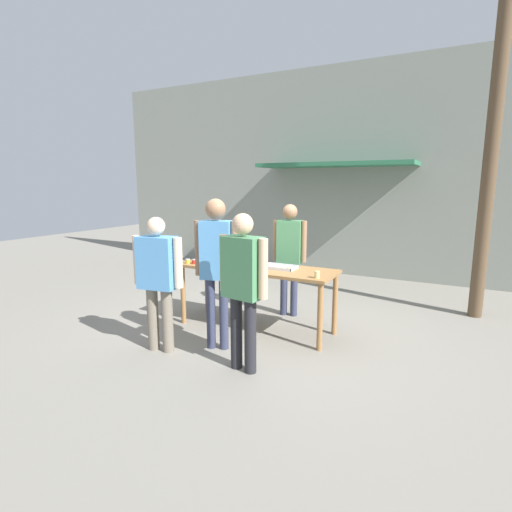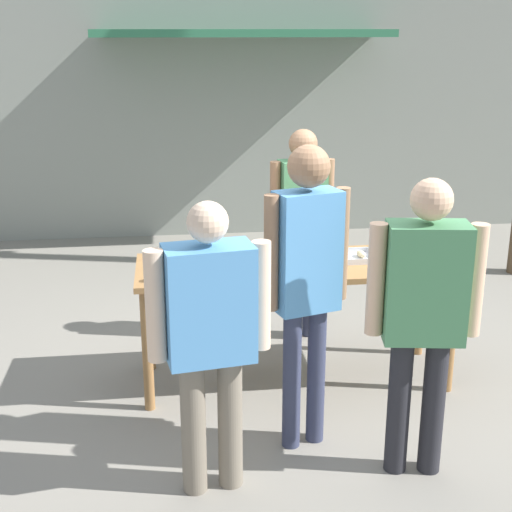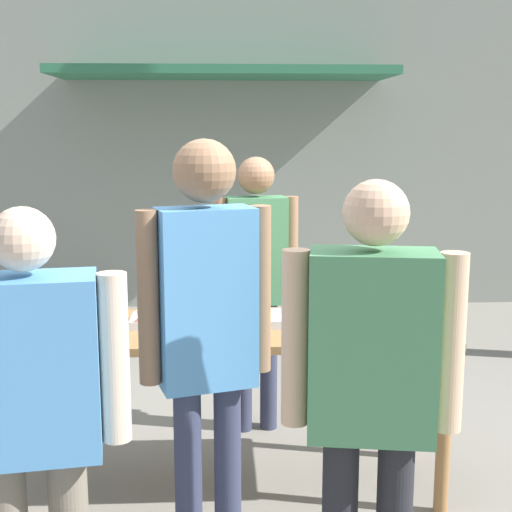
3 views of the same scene
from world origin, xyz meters
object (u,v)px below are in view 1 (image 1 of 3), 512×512
beer_cup (317,275)px  person_server_behind_table (289,249)px  condiment_jar_mustard (188,261)px  person_customer_holding_hotdog (158,274)px  person_customer_with_cup (243,279)px  utility_pole (496,105)px  food_tray_sausages (240,263)px  condiment_jar_ketchup (194,262)px  food_tray_buns (280,267)px  person_customer_waiting_in_line (216,259)px

beer_cup → person_server_behind_table: person_server_behind_table is taller
condiment_jar_mustard → person_customer_holding_hotdog: person_customer_holding_hotdog is taller
person_customer_holding_hotdog → person_customer_with_cup: person_customer_with_cup is taller
beer_cup → person_server_behind_table: 1.28m
beer_cup → person_customer_holding_hotdog: bearing=-149.9°
condiment_jar_mustard → utility_pole: (3.71, 2.31, 2.18)m
condiment_jar_mustard → beer_cup: beer_cup is taller
food_tray_sausages → person_server_behind_table: (0.45, 0.70, 0.14)m
condiment_jar_ketchup → beer_cup: (1.85, -0.02, 0.01)m
food_tray_buns → condiment_jar_ketchup: 1.25m
food_tray_sausages → person_customer_holding_hotdog: (-0.40, -1.26, 0.06)m
food_tray_buns → person_customer_with_cup: person_customer_with_cup is taller
food_tray_buns → person_customer_waiting_in_line: (-0.44, -0.88, 0.23)m
condiment_jar_mustard → person_customer_with_cup: bearing=-32.8°
condiment_jar_ketchup → person_customer_with_cup: person_customer_with_cup is taller
person_customer_holding_hotdog → condiment_jar_ketchup: bearing=-87.2°
beer_cup → utility_pole: (1.77, 2.31, 2.17)m
person_customer_waiting_in_line → utility_pole: bearing=-151.1°
person_server_behind_table → person_customer_waiting_in_line: 1.60m
condiment_jar_mustard → person_customer_with_cup: person_customer_with_cup is taller
food_tray_sausages → person_customer_holding_hotdog: size_ratio=0.27×
condiment_jar_mustard → person_customer_waiting_in_line: (0.88, -0.58, 0.21)m
condiment_jar_mustard → person_customer_waiting_in_line: 1.07m
person_customer_holding_hotdog → person_customer_waiting_in_line: (0.58, 0.38, 0.17)m
food_tray_sausages → condiment_jar_mustard: (-0.69, -0.30, 0.02)m
person_server_behind_table → person_customer_with_cup: person_customer_with_cup is taller
person_server_behind_table → utility_pole: size_ratio=0.29×
person_customer_with_cup → person_customer_waiting_in_line: person_customer_waiting_in_line is taller
condiment_jar_mustard → person_customer_with_cup: (1.45, -0.94, 0.10)m
person_customer_with_cup → person_server_behind_table: bearing=-72.3°
food_tray_sausages → person_customer_holding_hotdog: 1.32m
condiment_jar_ketchup → person_server_behind_table: bearing=43.0°
beer_cup → utility_pole: size_ratio=0.01×
food_tray_sausages → condiment_jar_ketchup: 0.66m
person_customer_holding_hotdog → person_customer_with_cup: 1.16m
condiment_jar_ketchup → person_server_behind_table: (1.05, 0.98, 0.12)m
beer_cup → person_customer_with_cup: (-0.49, -0.94, 0.09)m
food_tray_sausages → utility_pole: (3.02, 2.01, 2.20)m
food_tray_sausages → person_customer_with_cup: person_customer_with_cup is taller
food_tray_sausages → person_server_behind_table: bearing=57.0°
person_customer_with_cup → food_tray_buns: bearing=-74.8°
food_tray_sausages → person_customer_with_cup: 1.46m
food_tray_buns → person_customer_holding_hotdog: person_customer_holding_hotdog is taller
person_server_behind_table → person_customer_with_cup: size_ratio=1.00×
person_server_behind_table → person_customer_with_cup: bearing=-88.5°
food_tray_sausages → person_server_behind_table: size_ratio=0.26×
person_customer_with_cup → condiment_jar_ketchup: bearing=-26.4°
person_customer_holding_hotdog → utility_pole: bearing=-144.9°
food_tray_sausages → condiment_jar_mustard: 0.76m
person_customer_with_cup → person_customer_holding_hotdog: bearing=9.7°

